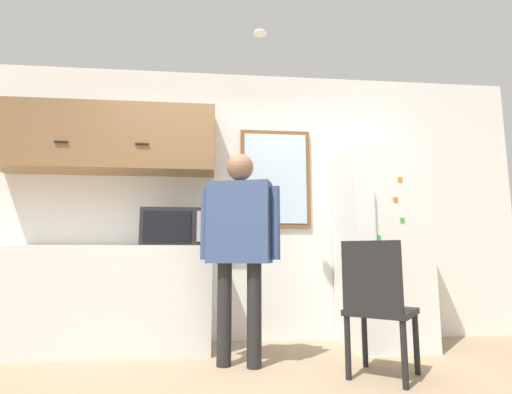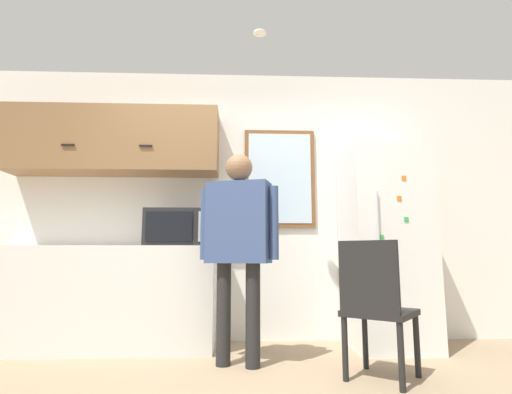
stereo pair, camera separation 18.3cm
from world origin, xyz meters
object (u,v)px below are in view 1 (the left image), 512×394
Objects in this scene: microwave at (175,228)px; refrigerator at (380,247)px; chair at (377,302)px; person at (240,233)px.

microwave is 1.89m from refrigerator.
refrigerator is (1.88, 0.03, -0.17)m from microwave.
microwave is at bearing 6.17° from chair.
person is at bearing -43.22° from microwave.
microwave is 0.31× the size of refrigerator.
chair is at bearing -114.57° from refrigerator.
chair is (-0.43, -0.94, -0.39)m from refrigerator.
microwave is 0.74m from person.
person is 1.11m from chair.
microwave is at bearing 153.91° from person.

